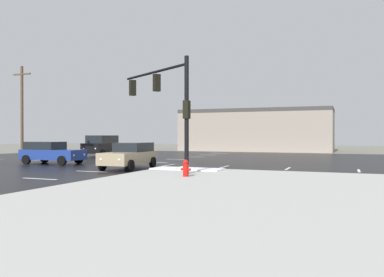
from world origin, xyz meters
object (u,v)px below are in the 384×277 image
(fire_hydrant, at_px, (186,168))
(suv_black, at_px, (102,145))
(sedan_tan, at_px, (130,155))
(traffic_signal_mast, at_px, (167,97))
(sedan_blue, at_px, (51,152))
(utility_pole_far, at_px, (22,109))

(fire_hydrant, bearing_deg, suv_black, 134.16)
(sedan_tan, xyz_separation_m, suv_black, (-10.09, 11.83, 0.24))
(traffic_signal_mast, bearing_deg, sedan_blue, 16.17)
(fire_hydrant, relative_size, utility_pole_far, 0.09)
(fire_hydrant, distance_m, utility_pole_far, 27.70)
(utility_pole_far, bearing_deg, traffic_signal_mast, -28.15)
(sedan_blue, xyz_separation_m, sedan_tan, (7.23, -1.30, 0.00))
(traffic_signal_mast, distance_m, fire_hydrant, 4.71)
(suv_black, distance_m, utility_pole_far, 9.20)
(utility_pole_far, bearing_deg, sedan_tan, -28.04)
(sedan_tan, bearing_deg, utility_pole_far, -121.24)
(sedan_tan, height_order, suv_black, suv_black)
(sedan_blue, relative_size, sedan_tan, 0.99)
(traffic_signal_mast, height_order, suv_black, traffic_signal_mast)
(sedan_blue, height_order, utility_pole_far, utility_pole_far)
(traffic_signal_mast, relative_size, sedan_blue, 1.29)
(traffic_signal_mast, xyz_separation_m, sedan_tan, (-3.33, 1.83, -3.28))
(sedan_tan, relative_size, suv_black, 0.93)
(fire_hydrant, xyz_separation_m, sedan_tan, (-5.37, 4.09, 0.32))
(traffic_signal_mast, xyz_separation_m, suv_black, (-13.43, 13.66, -3.04))
(traffic_signal_mast, xyz_separation_m, fire_hydrant, (2.04, -2.26, -3.59))
(sedan_tan, distance_m, suv_black, 15.55)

